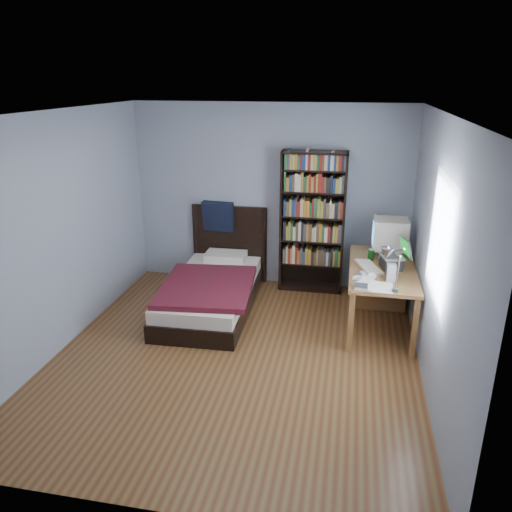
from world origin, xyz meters
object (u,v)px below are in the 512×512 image
crt_monitor (389,235)px  bed (213,287)px  desk_lamp (389,257)px  speaker (391,272)px  laptop (393,260)px  soda_can (371,255)px  keyboard (369,267)px  desk (379,279)px  bookshelf (312,223)px

crt_monitor → bed: (-2.16, -0.33, -0.74)m
desk_lamp → speaker: bearing=82.2°
laptop → soda_can: (-0.24, 0.25, -0.04)m
crt_monitor → keyboard: (-0.24, -0.52, -0.25)m
laptop → bed: bearing=176.5°
crt_monitor → bed: size_ratio=0.22×
desk → soda_can: bearing=-123.7°
laptop → speaker: size_ratio=2.01×
crt_monitor → bed: 2.30m
keyboard → bookshelf: bookshelf is taller
speaker → keyboard: bearing=121.1°
soda_can → bed: bed is taller
keyboard → desk: bearing=52.8°
soda_can → bookshelf: size_ratio=0.07×
bookshelf → desk_lamp: bearing=-66.6°
desk_lamp → speaker: size_ratio=3.37×
desk → speaker: 0.91m
desk → laptop: size_ratio=4.08×
laptop → speaker: 0.37m
laptop → soda_can: size_ratio=2.87×
crt_monitor → speaker: (-0.01, -0.84, -0.17)m
speaker → soda_can: (-0.20, 0.61, -0.03)m
keyboard → bookshelf: 1.25m
bed → bookshelf: bearing=34.2°
speaker → bookshelf: size_ratio=0.10×
desk_lamp → keyboard: size_ratio=1.35×
bookshelf → soda_can: bearing=-42.1°
desk → crt_monitor: crt_monitor is taller
desk_lamp → keyboard: (-0.13, 1.02, -0.49)m
crt_monitor → speaker: crt_monitor is taller
keyboard → bookshelf: bearing=107.5°
laptop → desk_lamp: bearing=-97.3°
desk → bookshelf: size_ratio=0.80×
desk → soda_can: soda_can is taller
soda_can → speaker: bearing=-72.3°
laptop → keyboard: bearing=-169.3°
crt_monitor → keyboard: bearing=-114.4°
keyboard → bed: (-1.92, 0.18, -0.49)m
desk_lamp → desk: bearing=88.8°
keyboard → crt_monitor: bearing=46.4°
keyboard → speaker: speaker is taller
bed → desk_lamp: bearing=-30.4°
keyboard → bed: size_ratio=0.22×
desk → speaker: speaker is taller
desk_lamp → bed: 2.57m
laptop → bed: bed is taller
crt_monitor → desk_lamp: desk_lamp is taller
speaker → bookshelf: 1.63m
laptop → keyboard: 0.28m
soda_can → bookshelf: (-0.77, 0.69, 0.16)m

